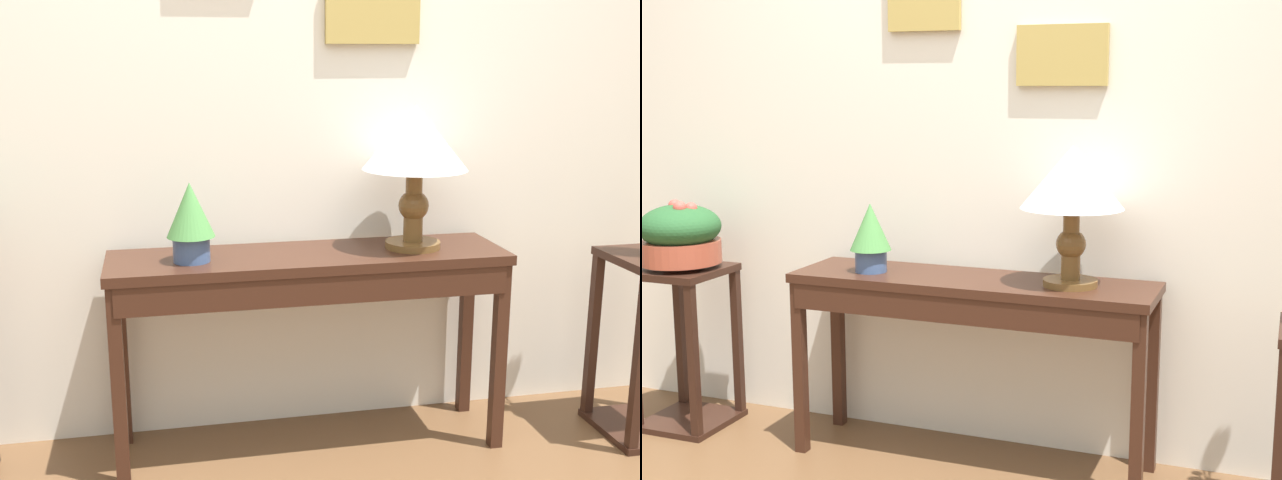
% 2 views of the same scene
% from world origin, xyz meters
% --- Properties ---
extents(back_wall_with_art, '(9.00, 0.13, 2.80)m').
position_xyz_m(back_wall_with_art, '(0.00, 1.59, 1.40)').
color(back_wall_with_art, silver).
rests_on(back_wall_with_art, ground).
extents(console_table, '(1.40, 0.38, 0.74)m').
position_xyz_m(console_table, '(0.07, 1.29, 0.64)').
color(console_table, '#381E14').
rests_on(console_table, ground).
extents(table_lamp, '(0.37, 0.37, 0.51)m').
position_xyz_m(table_lamp, '(0.45, 1.31, 1.11)').
color(table_lamp, brown).
rests_on(table_lamp, console_table).
extents(potted_plant_on_console, '(0.16, 0.16, 0.27)m').
position_xyz_m(potted_plant_on_console, '(-0.34, 1.28, 0.89)').
color(potted_plant_on_console, '#3D5684').
rests_on(potted_plant_on_console, console_table).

